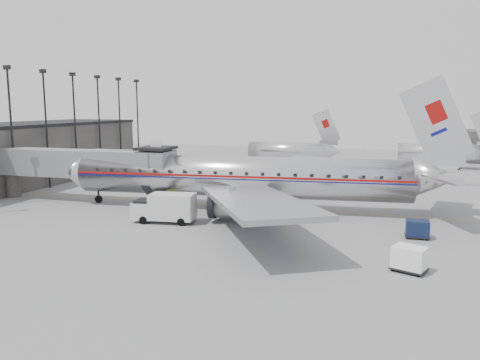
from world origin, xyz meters
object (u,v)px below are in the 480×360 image
object	(u,v)px
service_van	(165,207)
ramp_worker	(166,200)
airliner	(248,177)
baggage_cart_white	(410,258)
baggage_cart_navy	(417,229)

from	to	relation	value
service_van	ramp_worker	xyz separation A→B (m)	(-2.46, 5.51, -0.56)
airliner	service_van	bearing A→B (deg)	-132.89
airliner	service_van	world-z (taller)	airliner
baggage_cart_white	ramp_worker	distance (m)	26.66
service_van	baggage_cart_white	distance (m)	22.15
service_van	airliner	bearing A→B (deg)	45.98
baggage_cart_white	ramp_worker	bearing A→B (deg)	173.66
baggage_cart_white	ramp_worker	world-z (taller)	ramp_worker
airliner	baggage_cart_white	size ratio (longest dim) A/B	16.83
service_van	ramp_worker	distance (m)	6.06
airliner	baggage_cart_white	xyz separation A→B (m)	(15.02, -14.91, -2.54)
baggage_cart_white	airliner	bearing A→B (deg)	157.92
airliner	service_van	xyz separation A→B (m)	(-5.83, -7.48, -2.00)
airliner	ramp_worker	xyz separation A→B (m)	(-8.29, -1.97, -2.56)
baggage_cart_navy	airliner	bearing A→B (deg)	157.91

